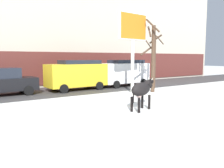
% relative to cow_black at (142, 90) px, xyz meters
% --- Properties ---
extents(ground_plane, '(120.00, 120.00, 0.00)m').
position_rel_cow_black_xyz_m(ground_plane, '(-0.66, -0.24, -0.99)').
color(ground_plane, white).
extents(road_strip, '(60.00, 5.60, 0.01)m').
position_rel_cow_black_xyz_m(road_strip, '(-0.66, 8.41, -0.99)').
color(road_strip, '#423F3F').
rests_on(road_strip, ground).
extents(building_facade, '(44.00, 6.10, 13.00)m').
position_rel_cow_black_xyz_m(building_facade, '(-0.66, 14.09, 5.49)').
color(building_facade, '#BCB29E').
rests_on(building_facade, ground).
extents(cow_black, '(1.93, 1.01, 1.54)m').
position_rel_cow_black_xyz_m(cow_black, '(0.00, 0.00, 0.00)').
color(cow_black, black).
rests_on(cow_black, ground).
extents(billboard, '(2.53, 0.45, 5.56)m').
position_rel_cow_black_xyz_m(billboard, '(3.08, 4.44, 3.32)').
color(billboard, silver).
rests_on(billboard, ground).
extents(car_black_sedan, '(4.24, 2.07, 1.84)m').
position_rel_cow_black_xyz_m(car_black_sedan, '(-4.67, 8.42, -0.09)').
color(car_black_sedan, black).
rests_on(car_black_sedan, ground).
extents(car_yellow_van, '(4.65, 2.21, 2.32)m').
position_rel_cow_black_xyz_m(car_yellow_van, '(0.52, 8.14, 0.25)').
color(car_yellow_van, gold).
rests_on(car_yellow_van, ground).
extents(car_white_van, '(4.65, 2.21, 2.32)m').
position_rel_cow_black_xyz_m(car_white_van, '(5.13, 8.19, 0.25)').
color(car_white_van, white).
rests_on(car_white_van, ground).
extents(pedestrian_by_cars, '(0.36, 0.24, 1.73)m').
position_rel_cow_black_xyz_m(pedestrian_by_cars, '(6.79, 11.17, -0.11)').
color(pedestrian_by_cars, '#282833').
rests_on(pedestrian_by_cars, ground).
extents(pedestrian_far_left, '(0.36, 0.24, 1.73)m').
position_rel_cow_black_xyz_m(pedestrian_far_left, '(6.16, 11.17, -0.11)').
color(pedestrian_far_left, '#282833').
rests_on(pedestrian_far_left, ground).
extents(bare_tree_left_lot, '(1.16, 1.16, 4.30)m').
position_rel_cow_black_xyz_m(bare_tree_left_lot, '(6.15, 5.41, 1.32)').
color(bare_tree_left_lot, '#4C3828').
rests_on(bare_tree_left_lot, ground).
extents(bare_tree_right_lot, '(1.41, 1.44, 5.24)m').
position_rel_cow_black_xyz_m(bare_tree_right_lot, '(4.68, 4.10, 1.67)').
color(bare_tree_right_lot, '#4C3828').
rests_on(bare_tree_right_lot, ground).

